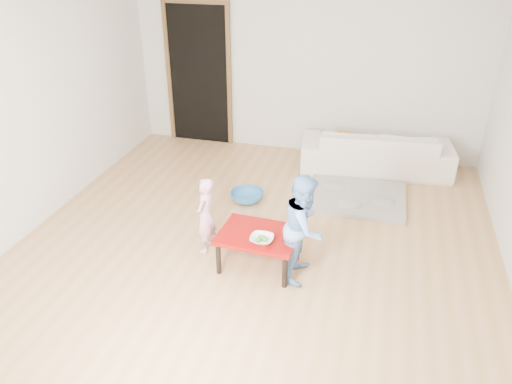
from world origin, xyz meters
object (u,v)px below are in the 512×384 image
at_px(sofa, 376,150).
at_px(basin, 247,196).
at_px(child_pink, 205,215).
at_px(red_table, 259,250).
at_px(child_blue, 304,227).
at_px(bowl, 262,239).

distance_m(sofa, basin, 1.99).
height_order(child_pink, basin, child_pink).
xyz_separation_m(sofa, red_table, (-0.98, -2.58, -0.10)).
distance_m(red_table, child_pink, 0.65).
relative_size(child_blue, basin, 2.60).
relative_size(bowl, child_pink, 0.27).
height_order(sofa, bowl, sofa).
relative_size(child_pink, basin, 2.02).
relative_size(bowl, basin, 0.54).
xyz_separation_m(bowl, basin, (-0.54, 1.38, -0.35)).
bearing_deg(child_pink, sofa, 151.18).
height_order(bowl, child_pink, child_pink).
bearing_deg(red_table, child_blue, -1.57).
xyz_separation_m(child_blue, basin, (-0.92, 1.26, -0.47)).
bearing_deg(child_pink, bowl, 71.81).
xyz_separation_m(child_pink, child_blue, (1.04, -0.15, 0.12)).
bearing_deg(sofa, bowl, 65.03).
bearing_deg(child_blue, basin, 40.63).
relative_size(bowl, child_blue, 0.21).
distance_m(sofa, bowl, 2.87).
xyz_separation_m(child_pink, basin, (0.12, 1.11, -0.35)).
xyz_separation_m(sofa, child_pink, (-1.58, -2.44, 0.12)).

